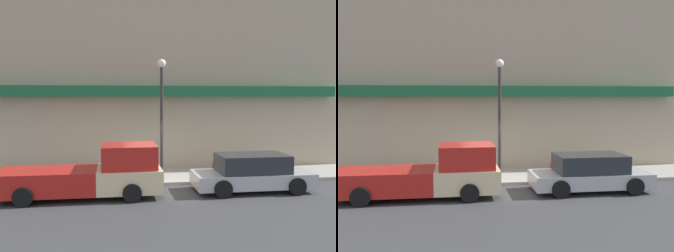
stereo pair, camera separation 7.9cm
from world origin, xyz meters
TOP-DOWN VIEW (x-y plane):
  - ground_plane at (0.00, 0.00)m, footprint 80.00×80.00m
  - sidewalk at (0.00, 1.48)m, footprint 36.00×2.97m
  - building at (-0.02, 4.45)m, footprint 19.80×3.80m
  - pickup_truck at (-2.47, -1.24)m, footprint 5.72×2.17m
  - parked_car at (3.50, -1.24)m, footprint 4.48×2.00m
  - fire_hydrant at (2.53, 0.58)m, footprint 0.21×0.21m
  - street_lamp at (0.30, 0.82)m, footprint 0.36×0.36m

SIDE VIEW (x-z plane):
  - ground_plane at x=0.00m, z-range 0.00..0.00m
  - sidewalk at x=0.00m, z-range 0.00..0.13m
  - fire_hydrant at x=2.53m, z-range 0.13..0.82m
  - parked_car at x=3.50m, z-range -0.02..1.39m
  - pickup_truck at x=-2.47m, z-range -0.13..1.74m
  - street_lamp at x=0.30m, z-range 0.80..5.82m
  - building at x=-0.02m, z-range -0.36..9.92m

